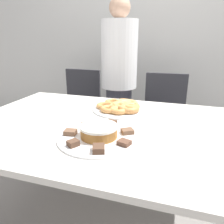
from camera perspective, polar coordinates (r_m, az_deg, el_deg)
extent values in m
cube|color=silver|center=(2.73, 10.12, 20.05)|extent=(8.00, 0.05, 2.60)
cube|color=silver|center=(1.23, -1.82, -3.80)|extent=(1.60, 1.07, 0.03)
cylinder|color=silver|center=(2.10, -16.87, -6.24)|extent=(0.06, 0.06, 0.74)
cylinder|color=silver|center=(1.81, 27.27, -11.88)|extent=(0.06, 0.06, 0.74)
cylinder|color=#383842|center=(2.26, 1.72, -3.09)|extent=(0.25, 0.25, 0.77)
cylinder|color=white|center=(2.10, 1.91, 14.72)|extent=(0.34, 0.34, 0.61)
sphere|color=tan|center=(2.11, 2.04, 25.64)|extent=(0.19, 0.19, 0.19)
cylinder|color=black|center=(2.51, -8.94, -10.59)|extent=(0.44, 0.44, 0.01)
cylinder|color=#262626|center=(2.41, -9.21, -5.92)|extent=(0.06, 0.06, 0.43)
cube|color=#2D2D33|center=(2.32, -9.51, -0.59)|extent=(0.45, 0.45, 0.04)
cube|color=#2D2D33|center=(2.43, -7.52, 6.07)|extent=(0.40, 0.04, 0.42)
cylinder|color=black|center=(2.30, 12.21, -13.80)|extent=(0.44, 0.44, 0.01)
cylinder|color=#262626|center=(2.19, 12.62, -8.83)|extent=(0.06, 0.06, 0.43)
cube|color=#2D2D33|center=(2.09, 13.08, -3.05)|extent=(0.46, 0.46, 0.04)
cube|color=#2D2D33|center=(2.21, 13.79, 4.42)|extent=(0.40, 0.04, 0.42)
cylinder|color=white|center=(1.06, -3.40, -6.66)|extent=(0.40, 0.40, 0.01)
cylinder|color=white|center=(1.46, 2.45, 0.74)|extent=(0.38, 0.38, 0.01)
cylinder|color=#9E662D|center=(1.05, -3.43, -5.29)|extent=(0.18, 0.18, 0.05)
cylinder|color=white|center=(1.04, -3.46, -3.83)|extent=(0.18, 0.18, 0.01)
cube|color=brown|center=(1.09, 4.02, -5.03)|extent=(0.08, 0.07, 0.02)
cube|color=#513828|center=(1.17, -0.30, -3.05)|extent=(0.06, 0.06, 0.03)
cube|color=brown|center=(1.17, -6.40, -3.28)|extent=(0.08, 0.08, 0.02)
cube|color=brown|center=(1.09, -10.80, -5.20)|extent=(0.06, 0.05, 0.02)
cube|color=#513828|center=(0.98, -10.13, -8.04)|extent=(0.06, 0.06, 0.03)
cube|color=#513828|center=(0.92, -3.52, -9.52)|extent=(0.07, 0.07, 0.03)
cube|color=brown|center=(0.98, 3.20, -8.00)|extent=(0.07, 0.06, 0.02)
torus|color=tan|center=(1.46, 2.46, 1.64)|extent=(0.13, 0.13, 0.04)
torus|color=#D18E4C|center=(1.44, 5.01, 1.45)|extent=(0.12, 0.12, 0.04)
torus|color=#E5AD66|center=(1.50, 4.40, 2.12)|extent=(0.13, 0.13, 0.04)
torus|color=tan|center=(1.54, 3.11, 2.53)|extent=(0.12, 0.12, 0.03)
torus|color=#D18E4C|center=(1.55, 0.13, 2.57)|extent=(0.11, 0.11, 0.03)
torus|color=#D18E4C|center=(1.48, -1.82, 1.67)|extent=(0.12, 0.12, 0.03)
torus|color=#D18E4C|center=(1.40, -0.67, 0.79)|extent=(0.12, 0.12, 0.03)
torus|color=#D18E4C|center=(1.38, 1.75, 0.53)|extent=(0.12, 0.12, 0.03)
torus|color=#C68447|center=(1.40, 4.42, 0.86)|extent=(0.14, 0.14, 0.04)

